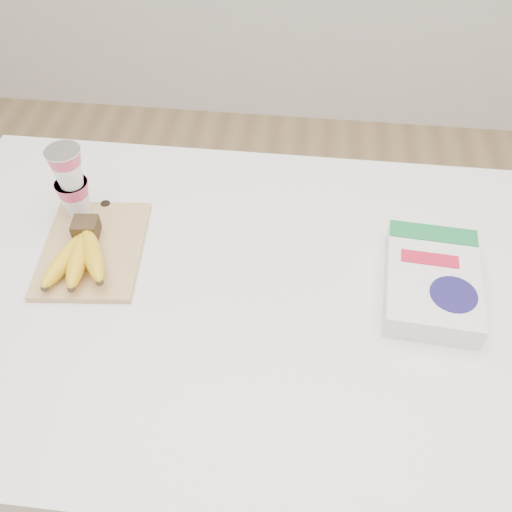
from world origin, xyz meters
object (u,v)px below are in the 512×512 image
Objects in this scene: cutting_board at (93,249)px; cereal_box at (432,281)px; bananas at (80,254)px; table at (240,411)px; yogurt_stack at (70,181)px.

cutting_board is 1.03× the size of cereal_box.
cutting_board is at bearing 80.82° from bananas.
table is at bearing -18.21° from cutting_board.
bananas is 0.15m from yogurt_stack.
yogurt_stack reaches higher than cereal_box.
cereal_box is at bearing 6.34° from table.
cereal_box reaches higher than table.
bananas is at bearing 175.49° from table.
yogurt_stack is 0.71m from cereal_box.
cutting_board is at bearing -58.93° from yogurt_stack.
bananas reaches higher than cutting_board.
yogurt_stack is at bearing 155.53° from table.
yogurt_stack is 0.63× the size of cereal_box.
yogurt_stack is (-0.05, 0.09, 0.09)m from cutting_board.
cutting_board is 0.05m from bananas.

